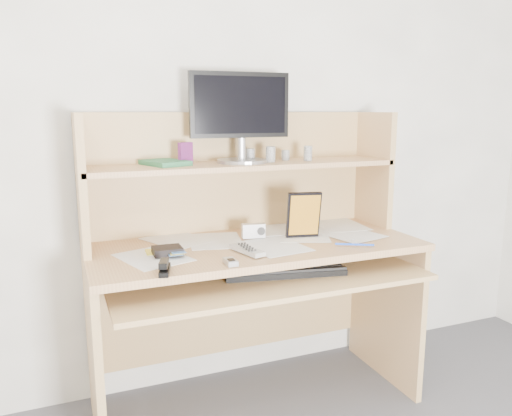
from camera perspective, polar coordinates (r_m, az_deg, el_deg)
name	(u,v)px	position (r m, az deg, el deg)	size (l,w,h in m)	color
back_wall	(231,123)	(2.36, -2.91, 9.67)	(3.60, 0.04, 2.50)	white
desk	(249,251)	(2.22, -0.75, -4.92)	(1.40, 0.70, 1.30)	tan
paper_clutter	(256,242)	(2.14, 0.03, -3.96)	(1.32, 0.54, 0.01)	white
keyboard	(283,269)	(2.07, 3.12, -6.95)	(0.52, 0.27, 0.03)	black
tv_remote	(247,250)	(1.98, -1.04, -4.83)	(0.05, 0.18, 0.02)	#A2A29D
flip_phone	(230,261)	(1.84, -2.95, -6.03)	(0.04, 0.07, 0.02)	#B2B2B4
stapler	(165,266)	(1.77, -10.41, -6.54)	(0.03, 0.13, 0.04)	black
wallet	(167,251)	(1.98, -10.11, -4.81)	(0.11, 0.09, 0.03)	black
sticky_note_pad	(155,252)	(2.03, -11.44, -4.93)	(0.07, 0.07, 0.01)	yellow
digital_camera	(253,231)	(2.20, -0.32, -2.60)	(0.10, 0.04, 0.06)	#B4B4B7
game_case	(304,215)	(2.19, 5.46, -0.79)	(0.15, 0.02, 0.21)	black
blue_pen	(355,244)	(2.12, 11.20, -4.11)	(0.01, 0.01, 0.16)	blue
card_box	(186,153)	(2.16, -8.05, 6.21)	(0.07, 0.02, 0.09)	maroon
shelf_book	(165,163)	(2.15, -10.35, 5.12)	(0.14, 0.20, 0.02)	#358654
chip_stack_a	(250,155)	(2.27, -0.68, 6.08)	(0.04, 0.04, 0.06)	black
chip_stack_b	(271,154)	(2.24, 1.67, 6.16)	(0.04, 0.04, 0.07)	white
chip_stack_c	(286,155)	(2.33, 3.40, 6.05)	(0.04, 0.04, 0.05)	black
chip_stack_d	(308,153)	(2.30, 5.95, 6.23)	(0.04, 0.04, 0.07)	silver
monitor	(240,115)	(2.23, -1.79, 10.62)	(0.45, 0.23, 0.39)	#A0A0A5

